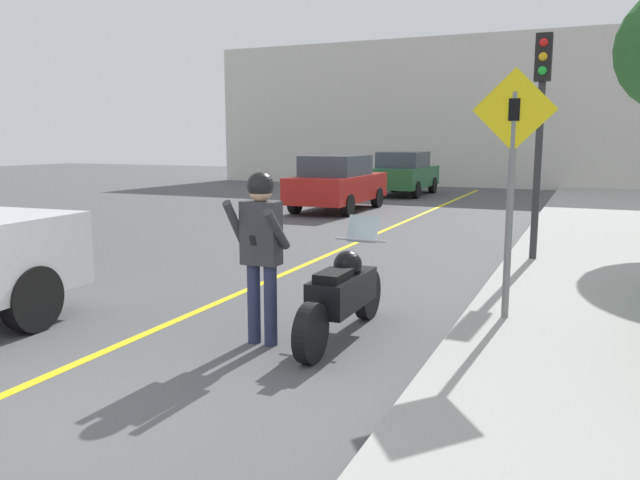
{
  "coord_description": "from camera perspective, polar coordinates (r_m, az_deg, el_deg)",
  "views": [
    {
      "loc": [
        3.9,
        -3.15,
        2.16
      ],
      "look_at": [
        1.13,
        3.2,
        1.04
      ],
      "focal_mm": 35.0,
      "sensor_mm": 36.0,
      "label": 1
    }
  ],
  "objects": [
    {
      "name": "ground_plane",
      "position": [
        5.46,
        -26.01,
        -15.11
      ],
      "size": [
        80.0,
        80.0,
        0.0
      ],
      "primitive_type": "plane",
      "color": "#4C4C4F"
    },
    {
      "name": "motorcycle",
      "position": [
        6.82,
        2.1,
        -4.93
      ],
      "size": [
        0.62,
        2.26,
        1.28
      ],
      "color": "black",
      "rests_on": "ground"
    },
    {
      "name": "crossing_sign",
      "position": [
        7.28,
        17.11,
        6.09
      ],
      "size": [
        0.91,
        0.08,
        2.8
      ],
      "color": "slate",
      "rests_on": "sidewalk_curb"
    },
    {
      "name": "parked_car_red",
      "position": [
        19.04,
        1.6,
        5.27
      ],
      "size": [
        1.88,
        4.2,
        1.68
      ],
      "color": "black",
      "rests_on": "ground"
    },
    {
      "name": "road_center_line",
      "position": [
        10.42,
        -2.52,
        -2.76
      ],
      "size": [
        0.12,
        36.0,
        0.01
      ],
      "color": "yellow",
      "rests_on": "ground"
    },
    {
      "name": "traffic_light",
      "position": [
        11.16,
        19.55,
        11.58
      ],
      "size": [
        0.26,
        0.3,
        3.73
      ],
      "color": "#2D2D30",
      "rests_on": "sidewalk_curb"
    },
    {
      "name": "parked_car_green",
      "position": [
        24.68,
        7.69,
        6.09
      ],
      "size": [
        1.88,
        4.2,
        1.68
      ],
      "color": "black",
      "rests_on": "ground"
    },
    {
      "name": "person_biker",
      "position": [
        6.51,
        -5.43,
        0.13
      ],
      "size": [
        0.59,
        0.49,
        1.83
      ],
      "color": "#282D4C",
      "rests_on": "ground"
    },
    {
      "name": "building_backdrop",
      "position": [
        29.43,
        16.29,
        11.18
      ],
      "size": [
        28.0,
        1.2,
        6.72
      ],
      "color": "beige",
      "rests_on": "ground"
    }
  ]
}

